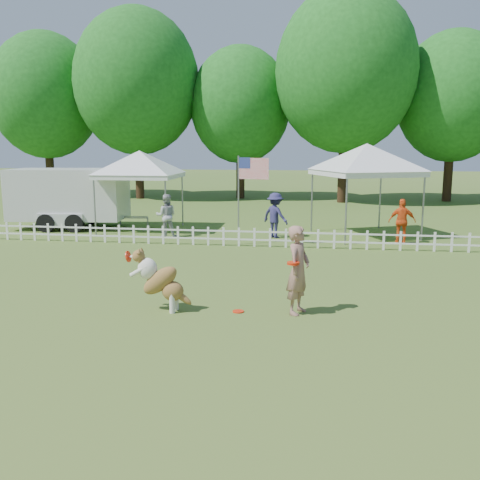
% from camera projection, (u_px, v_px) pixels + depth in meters
% --- Properties ---
extents(ground, '(120.00, 120.00, 0.00)m').
position_uv_depth(ground, '(223.00, 315.00, 10.17)').
color(ground, '#325F1E').
rests_on(ground, ground).
extents(picket_fence, '(22.00, 0.08, 0.60)m').
position_uv_depth(picket_fence, '(262.00, 238.00, 16.93)').
color(picket_fence, white).
rests_on(picket_fence, ground).
extents(handler, '(0.60, 0.72, 1.70)m').
position_uv_depth(handler, '(298.00, 270.00, 10.13)').
color(handler, '#9D6F5E').
rests_on(handler, ground).
extents(dog, '(1.19, 0.46, 1.21)m').
position_uv_depth(dog, '(161.00, 281.00, 10.33)').
color(dog, brown).
rests_on(dog, ground).
extents(frisbee_on_turf, '(0.28, 0.28, 0.02)m').
position_uv_depth(frisbee_on_turf, '(238.00, 311.00, 10.35)').
color(frisbee_on_turf, red).
rests_on(frisbee_on_turf, ground).
extents(canopy_tent_left, '(2.91, 2.91, 2.92)m').
position_uv_depth(canopy_tent_left, '(141.00, 192.00, 20.12)').
color(canopy_tent_left, white).
rests_on(canopy_tent_left, ground).
extents(canopy_tent_right, '(4.05, 4.05, 3.17)m').
position_uv_depth(canopy_tent_right, '(365.00, 191.00, 18.79)').
color(canopy_tent_right, white).
rests_on(canopy_tent_right, ground).
extents(cargo_trailer, '(5.54, 2.91, 2.34)m').
position_uv_depth(cargo_trailer, '(69.00, 198.00, 20.68)').
color(cargo_trailer, silver).
rests_on(cargo_trailer, ground).
extents(flag_pole, '(1.09, 0.40, 2.86)m').
position_uv_depth(flag_pole, '(238.00, 201.00, 17.13)').
color(flag_pole, gray).
rests_on(flag_pole, ground).
extents(spectator_a, '(0.83, 0.70, 1.50)m').
position_uv_depth(spectator_a, '(166.00, 216.00, 18.68)').
color(spectator_a, '#AAABB0').
rests_on(spectator_a, ground).
extents(spectator_b, '(1.16, 1.06, 1.57)m').
position_uv_depth(spectator_b, '(275.00, 215.00, 18.54)').
color(spectator_b, navy).
rests_on(spectator_b, ground).
extents(spectator_c, '(0.87, 0.39, 1.47)m').
position_uv_depth(spectator_c, '(402.00, 221.00, 17.44)').
color(spectator_c, '#F2571C').
rests_on(spectator_c, ground).
extents(tree_far_left, '(6.60, 6.60, 11.00)m').
position_uv_depth(tree_far_left, '(46.00, 107.00, 32.80)').
color(tree_far_left, '#1A5A19').
rests_on(tree_far_left, ground).
extents(tree_left, '(7.40, 7.40, 12.00)m').
position_uv_depth(tree_left, '(137.00, 97.00, 31.36)').
color(tree_left, '#1A5A19').
rests_on(tree_left, ground).
extents(tree_center_left, '(6.00, 6.00, 9.80)m').
position_uv_depth(tree_center_left, '(240.00, 116.00, 31.65)').
color(tree_center_left, '#1A5A19').
rests_on(tree_center_left, ground).
extents(tree_center_right, '(7.60, 7.60, 12.60)m').
position_uv_depth(tree_center_right, '(345.00, 87.00, 29.08)').
color(tree_center_right, '#1A5A19').
rests_on(tree_center_right, ground).
extents(tree_right, '(6.20, 6.20, 10.40)m').
position_uv_depth(tree_right, '(452.00, 109.00, 29.86)').
color(tree_right, '#1A5A19').
rests_on(tree_right, ground).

